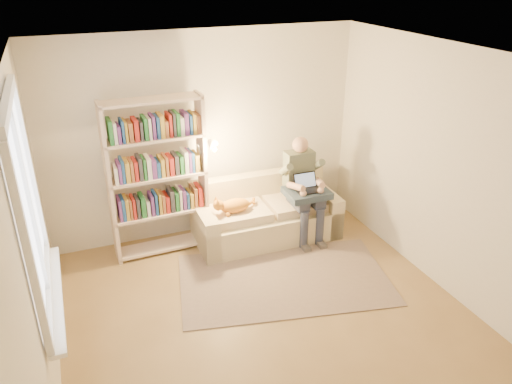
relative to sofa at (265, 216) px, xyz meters
name	(u,v)px	position (x,y,z in m)	size (l,w,h in m)	color
floor	(276,329)	(-0.62, -1.74, -0.28)	(4.50, 4.50, 0.00)	olive
ceiling	(281,62)	(-0.62, -1.74, 2.32)	(4.00, 4.50, 0.02)	white
wall_left	(33,259)	(-2.62, -1.74, 1.02)	(0.02, 4.50, 2.60)	silver
wall_right	(458,179)	(1.38, -1.74, 1.02)	(0.02, 4.50, 2.60)	silver
wall_back	(205,136)	(-0.62, 0.51, 1.02)	(4.00, 0.02, 2.60)	silver
window	(38,236)	(-2.56, -1.54, 1.09)	(0.12, 1.52, 1.69)	white
sofa	(265,216)	(0.00, 0.00, 0.00)	(1.84, 0.86, 0.78)	beige
person	(303,183)	(0.45, -0.15, 0.46)	(0.38, 0.60, 1.33)	slate
cat	(235,205)	(-0.44, -0.11, 0.30)	(0.58, 0.21, 0.21)	#F59D30
blanket	(304,193)	(0.41, -0.28, 0.38)	(0.53, 0.44, 0.08)	#273544
laptop	(304,186)	(0.41, -0.27, 0.48)	(0.30, 0.27, 0.25)	black
bookshelf	(157,170)	(-1.31, 0.16, 0.79)	(1.29, 0.35, 1.94)	beige
rug	(284,279)	(-0.19, -1.01, -0.28)	(2.35, 1.39, 0.01)	gray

